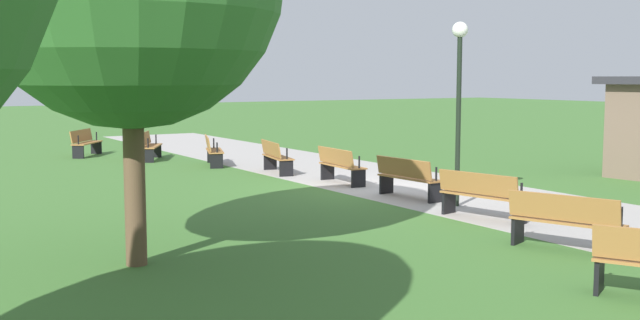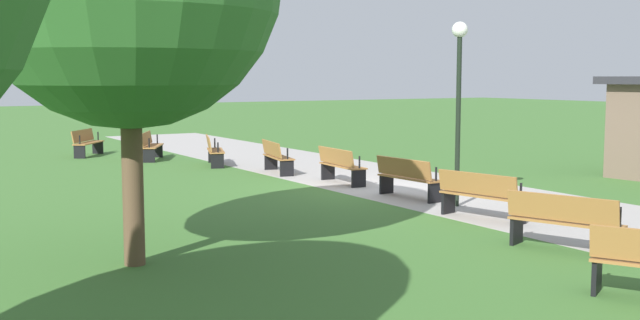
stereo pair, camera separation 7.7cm
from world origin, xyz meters
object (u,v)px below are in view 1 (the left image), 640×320
(bench_3, at_px, (276,156))
(bench_6, at_px, (481,195))
(bench_7, at_px, (565,221))
(bench_4, at_px, (340,165))
(bench_5, at_px, (408,177))
(bench_0, at_px, (85,142))
(bench_1, at_px, (149,145))
(lamp_post, at_px, (459,78))
(bench_2, at_px, (212,150))

(bench_3, relative_size, bench_6, 1.00)
(bench_3, distance_m, bench_7, 10.70)
(bench_6, bearing_deg, bench_3, 167.89)
(bench_4, bearing_deg, bench_5, 4.04)
(bench_0, relative_size, bench_1, 0.96)
(bench_7, bearing_deg, bench_0, 167.83)
(bench_7, bearing_deg, lamp_post, 140.84)
(bench_3, height_order, lamp_post, lamp_post)
(lamp_post, bearing_deg, bench_7, -18.97)
(bench_1, height_order, bench_3, same)
(bench_6, bearing_deg, lamp_post, 143.55)
(bench_2, distance_m, bench_3, 2.71)
(bench_0, height_order, bench_2, same)
(bench_0, relative_size, lamp_post, 0.44)
(bench_3, height_order, bench_6, same)
(bench_0, height_order, bench_7, same)
(bench_1, bearing_deg, bench_3, 48.31)
(bench_1, height_order, bench_4, same)
(bench_7, bearing_deg, bench_2, 159.82)
(bench_0, bearing_deg, lamp_post, 51.81)
(bench_2, xyz_separation_m, bench_3, (2.60, 0.75, 0.00))
(bench_0, xyz_separation_m, bench_4, (10.04, 3.67, 0.00))
(bench_0, bearing_deg, bench_5, 52.37)
(bench_3, distance_m, lamp_post, 7.09)
(bench_1, distance_m, bench_4, 8.07)
(bench_4, bearing_deg, bench_1, -159.92)
(bench_5, bearing_deg, bench_1, -172.01)
(lamp_post, bearing_deg, bench_0, -164.52)
(bench_4, bearing_deg, bench_3, -167.95)
(bench_5, relative_size, bench_6, 0.98)
(bench_5, xyz_separation_m, bench_6, (2.68, -0.38, 0.00))
(bench_1, bearing_deg, bench_7, 32.27)
(bench_6, bearing_deg, bench_2, 171.90)
(bench_3, bearing_deg, bench_0, -143.82)
(bench_4, xyz_separation_m, bench_6, (5.39, -0.38, 0.00))
(bench_3, bearing_deg, bench_7, 8.10)
(bench_4, relative_size, bench_7, 0.98)
(bench_3, relative_size, bench_4, 1.02)
(bench_6, height_order, bench_7, same)
(bench_0, bearing_deg, bench_6, 48.36)
(bench_5, distance_m, bench_6, 2.71)
(bench_5, height_order, bench_6, same)
(bench_3, relative_size, lamp_post, 0.47)
(bench_1, relative_size, bench_7, 0.98)
(bench_0, xyz_separation_m, bench_6, (15.43, 3.29, 0.00))
(bench_3, relative_size, bench_5, 1.02)
(bench_3, bearing_deg, bench_2, -151.85)
(bench_4, xyz_separation_m, lamp_post, (4.04, 0.23, 2.16))
(bench_0, distance_m, bench_3, 8.06)
(bench_0, xyz_separation_m, bench_7, (18.03, 2.54, 0.00))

